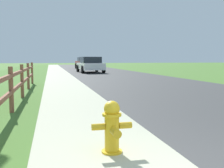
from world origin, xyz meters
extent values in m
plane|color=#47712C|center=(0.00, 25.00, 0.00)|extent=(120.00, 120.00, 0.00)
cube|color=#3C3C3C|center=(3.50, 27.00, 0.00)|extent=(7.00, 66.00, 0.01)
cube|color=#ADAE92|center=(-3.00, 27.00, 0.00)|extent=(6.00, 66.00, 0.01)
cube|color=#47712C|center=(-4.50, 27.00, 0.01)|extent=(5.00, 66.00, 0.00)
cylinder|color=yellow|center=(-0.89, 1.61, 0.28)|extent=(0.20, 0.20, 0.56)
cylinder|color=yellow|center=(-0.89, 1.61, 0.01)|extent=(0.29, 0.29, 0.03)
cylinder|color=yellow|center=(-0.89, 1.61, 0.54)|extent=(0.27, 0.27, 0.03)
sphere|color=yellow|center=(-0.89, 1.61, 0.62)|extent=(0.22, 0.22, 0.22)
cube|color=gold|center=(-0.89, 1.61, 0.69)|extent=(0.04, 0.04, 0.04)
cylinder|color=gold|center=(-1.08, 1.61, 0.37)|extent=(0.18, 0.09, 0.09)
cylinder|color=gold|center=(-0.70, 1.61, 0.37)|extent=(0.18, 0.09, 0.09)
cylinder|color=gold|center=(-0.89, 1.40, 0.34)|extent=(0.11, 0.22, 0.11)
cylinder|color=brown|center=(-2.63, 4.82, 0.56)|extent=(0.11, 0.11, 1.12)
cylinder|color=brown|center=(-2.63, 7.41, 0.56)|extent=(0.11, 0.11, 1.12)
cylinder|color=brown|center=(-2.63, 10.01, 0.56)|extent=(0.11, 0.11, 1.12)
cylinder|color=brown|center=(-2.63, 12.60, 0.56)|extent=(0.11, 0.11, 1.12)
cube|color=brown|center=(-2.63, 6.12, 0.50)|extent=(0.07, 12.96, 0.09)
cube|color=brown|center=(-2.63, 6.12, 0.90)|extent=(0.07, 12.96, 0.09)
cube|color=white|center=(2.07, 23.46, 0.61)|extent=(2.16, 4.84, 0.62)
cube|color=#1E232B|center=(2.08, 23.26, 1.21)|extent=(1.81, 2.32, 0.58)
cylinder|color=black|center=(3.10, 22.03, 0.36)|extent=(0.25, 0.73, 0.72)
cylinder|color=black|center=(1.16, 21.94, 0.36)|extent=(0.25, 0.73, 0.72)
cylinder|color=black|center=(2.97, 24.98, 0.36)|extent=(0.25, 0.73, 0.72)
cylinder|color=black|center=(1.03, 24.89, 0.36)|extent=(0.25, 0.73, 0.72)
cube|color=maroon|center=(2.76, 32.93, 0.65)|extent=(2.06, 5.03, 0.71)
cube|color=#1E232B|center=(2.76, 32.93, 1.27)|extent=(1.74, 2.23, 0.52)
cylinder|color=black|center=(3.76, 31.42, 0.35)|extent=(0.24, 0.71, 0.70)
cylinder|color=black|center=(1.85, 31.36, 0.35)|extent=(0.24, 0.71, 0.70)
cylinder|color=black|center=(3.67, 34.50, 0.35)|extent=(0.24, 0.71, 0.70)
cylinder|color=black|center=(1.76, 34.45, 0.35)|extent=(0.24, 0.71, 0.70)
camera|label=1|loc=(-1.71, -1.88, 1.30)|focal=42.44mm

